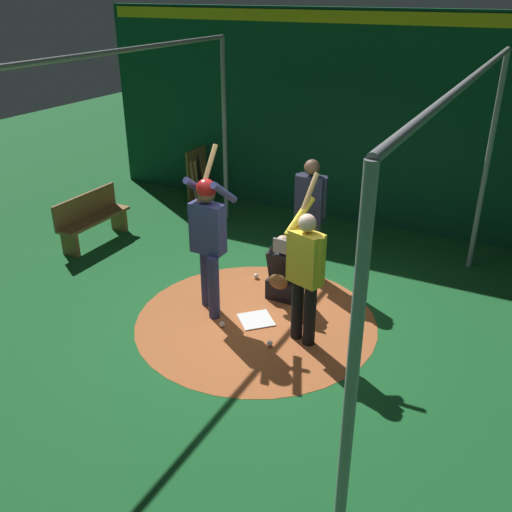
% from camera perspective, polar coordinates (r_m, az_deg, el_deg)
% --- Properties ---
extents(ground_plane, '(26.75, 26.75, 0.00)m').
position_cam_1_polar(ground_plane, '(7.53, 0.00, -6.54)').
color(ground_plane, '#195B28').
extents(dirt_circle, '(3.19, 3.19, 0.01)m').
position_cam_1_polar(dirt_circle, '(7.53, 0.00, -6.52)').
color(dirt_circle, '#B76033').
rests_on(dirt_circle, ground).
extents(home_plate, '(0.59, 0.59, 0.01)m').
position_cam_1_polar(home_plate, '(7.52, 0.00, -6.46)').
color(home_plate, white).
rests_on(home_plate, dirt_circle).
extents(batter, '(0.68, 0.49, 2.20)m').
position_cam_1_polar(batter, '(7.26, -4.86, 2.37)').
color(batter, navy).
rests_on(batter, ground).
extents(catcher, '(0.58, 0.40, 0.96)m').
position_cam_1_polar(catcher, '(7.89, 2.77, -1.80)').
color(catcher, black).
rests_on(catcher, ground).
extents(umpire, '(0.23, 0.49, 1.81)m').
position_cam_1_polar(umpire, '(8.31, 5.49, 4.47)').
color(umpire, '#4C4C51').
rests_on(umpire, ground).
extents(visitor, '(0.63, 0.51, 2.06)m').
position_cam_1_polar(visitor, '(6.68, 5.01, -1.41)').
color(visitor, black).
rests_on(visitor, ground).
extents(back_wall, '(0.22, 10.75, 3.70)m').
position_cam_1_polar(back_wall, '(10.41, 10.91, 13.28)').
color(back_wall, '#0F472D').
rests_on(back_wall, ground).
extents(cage_frame, '(6.10, 4.54, 3.28)m').
position_cam_1_polar(cage_frame, '(6.60, 0.00, 10.61)').
color(cage_frame, gray).
rests_on(cage_frame, ground).
extents(bat_rack, '(1.06, 0.21, 1.05)m').
position_cam_1_polar(bat_rack, '(11.91, -5.41, 8.34)').
color(bat_rack, olive).
rests_on(bat_rack, ground).
extents(bench, '(1.45, 0.36, 0.85)m').
position_cam_1_polar(bench, '(10.04, -16.27, 3.70)').
color(bench, olive).
rests_on(bench, ground).
extents(baseball_0, '(0.07, 0.07, 0.07)m').
position_cam_1_polar(baseball_0, '(8.54, 0.02, -2.03)').
color(baseball_0, white).
rests_on(baseball_0, dirt_circle).
extents(baseball_1, '(0.07, 0.07, 0.07)m').
position_cam_1_polar(baseball_1, '(7.38, -3.44, -6.90)').
color(baseball_1, white).
rests_on(baseball_1, dirt_circle).
extents(baseball_2, '(0.07, 0.07, 0.07)m').
position_cam_1_polar(baseball_2, '(7.01, 1.40, -8.84)').
color(baseball_2, white).
rests_on(baseball_2, dirt_circle).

